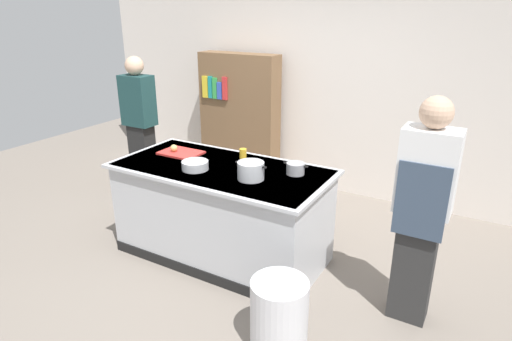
% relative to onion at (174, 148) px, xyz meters
% --- Properties ---
extents(ground_plane, '(10.00, 10.00, 0.00)m').
position_rel_onion_xyz_m(ground_plane, '(0.62, -0.09, -0.96)').
color(ground_plane, slate).
extents(back_wall, '(6.40, 0.12, 3.00)m').
position_rel_onion_xyz_m(back_wall, '(0.62, 2.01, 0.54)').
color(back_wall, silver).
rests_on(back_wall, ground_plane).
extents(counter_island, '(1.98, 0.98, 0.90)m').
position_rel_onion_xyz_m(counter_island, '(0.62, -0.09, -0.49)').
color(counter_island, '#B7BABF').
rests_on(counter_island, ground_plane).
extents(cutting_board, '(0.40, 0.28, 0.02)m').
position_rel_onion_xyz_m(cutting_board, '(0.06, 0.03, -0.05)').
color(cutting_board, red).
rests_on(cutting_board, counter_island).
extents(onion, '(0.07, 0.07, 0.07)m').
position_rel_onion_xyz_m(onion, '(0.00, 0.00, 0.00)').
color(onion, tan).
rests_on(onion, cutting_board).
extents(stock_pot, '(0.29, 0.22, 0.15)m').
position_rel_onion_xyz_m(stock_pot, '(1.00, -0.20, 0.02)').
color(stock_pot, '#B7BABF').
rests_on(stock_pot, counter_island).
extents(sauce_pan, '(0.22, 0.16, 0.10)m').
position_rel_onion_xyz_m(sauce_pan, '(1.27, 0.09, -0.00)').
color(sauce_pan, '#99999E').
rests_on(sauce_pan, counter_island).
extents(mixing_bowl, '(0.24, 0.24, 0.08)m').
position_rel_onion_xyz_m(mixing_bowl, '(0.45, -0.25, -0.02)').
color(mixing_bowl, '#B7BABF').
rests_on(mixing_bowl, counter_island).
extents(juice_cup, '(0.07, 0.07, 0.10)m').
position_rel_onion_xyz_m(juice_cup, '(0.67, 0.20, -0.01)').
color(juice_cup, yellow).
rests_on(juice_cup, counter_island).
extents(trash_bin, '(0.40, 0.40, 0.55)m').
position_rel_onion_xyz_m(trash_bin, '(1.65, -0.94, -0.68)').
color(trash_bin, silver).
rests_on(trash_bin, ground_plane).
extents(person_chef, '(0.38, 0.25, 1.72)m').
position_rel_onion_xyz_m(person_chef, '(2.35, -0.12, -0.04)').
color(person_chef, '#2C2C2C').
rests_on(person_chef, ground_plane).
extents(person_guest, '(0.38, 0.24, 1.72)m').
position_rel_onion_xyz_m(person_guest, '(-1.08, 0.65, -0.04)').
color(person_guest, black).
rests_on(person_guest, ground_plane).
extents(bookshelf, '(1.10, 0.31, 1.70)m').
position_rel_onion_xyz_m(bookshelf, '(-0.31, 1.71, -0.10)').
color(bookshelf, brown).
rests_on(bookshelf, ground_plane).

